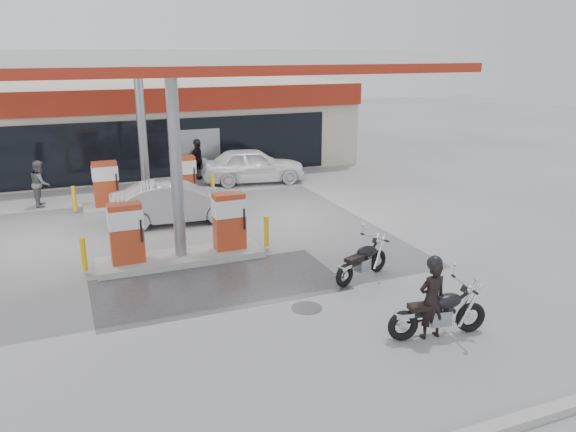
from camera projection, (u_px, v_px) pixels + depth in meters
name	position (u px, v px, depth m)	size (l,w,h in m)	color
ground	(199.00, 288.00, 13.69)	(90.00, 90.00, 0.00)	gray
wet_patch	(218.00, 285.00, 13.87)	(6.00, 3.00, 0.00)	#4C4C4F
drain_cover	(307.00, 308.00, 12.64)	(0.70, 0.70, 0.01)	#38383A
store_building	(119.00, 126.00, 27.25)	(22.00, 8.22, 4.00)	beige
canopy	(151.00, 60.00, 16.61)	(16.00, 10.02, 5.51)	silver
pump_island_near	(180.00, 236.00, 15.26)	(5.14, 1.30, 1.78)	#9E9E99
pump_island_far	(146.00, 188.00, 20.58)	(5.14, 1.30, 1.78)	#9E9E99
main_motorcycle	(439.00, 314.00, 11.29)	(2.15, 0.83, 1.10)	black
biker_main	(432.00, 300.00, 11.15)	(0.60, 0.40, 1.65)	black
parked_motorcycle	(363.00, 262.00, 14.14)	(1.86, 0.99, 1.01)	black
sedan_white	(253.00, 165.00, 24.29)	(1.79, 4.45, 1.52)	white
attendant	(40.00, 183.00, 20.65)	(0.83, 0.64, 1.70)	#58585D
hatchback_silver	(176.00, 202.00, 18.68)	(1.49, 4.28, 1.41)	#A0A2A8
parked_car_left	(13.00, 171.00, 24.22)	(1.50, 3.69, 1.07)	#9C9FA4
biker_walking	(198.00, 160.00, 24.94)	(0.99, 0.41, 1.68)	black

